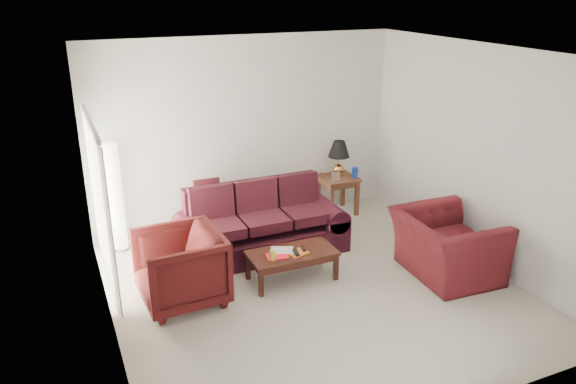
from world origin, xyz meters
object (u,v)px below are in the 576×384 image
at_px(coffee_table, 292,266).
at_px(armchair_right, 447,246).
at_px(sofa, 261,222).
at_px(armchair_left, 180,268).
at_px(floor_lamp, 115,197).
at_px(end_table, 337,195).

bearing_deg(coffee_table, armchair_right, 1.26).
distance_m(sofa, armchair_left, 1.63).
relative_size(sofa, coffee_table, 2.08).
bearing_deg(floor_lamp, sofa, -26.94).
relative_size(floor_lamp, armchair_right, 1.25).
xyz_separation_m(floor_lamp, coffee_table, (1.97, -1.86, -0.62)).
bearing_deg(armchair_left, armchair_right, 74.76).
bearing_deg(sofa, end_table, 30.07).
relative_size(armchair_left, armchair_right, 0.78).
xyz_separation_m(sofa, end_table, (1.74, 0.91, -0.17)).
relative_size(armchair_left, coffee_table, 0.87).
height_order(sofa, coffee_table, sofa).
relative_size(sofa, end_table, 3.73).
height_order(sofa, floor_lamp, floor_lamp).
height_order(sofa, armchair_right, sofa).
bearing_deg(armchair_left, coffee_table, 85.04).
bearing_deg(sofa, armchair_left, -146.39).
bearing_deg(coffee_table, end_table, 68.42).
xyz_separation_m(sofa, armchair_left, (-1.39, -0.84, -0.03)).
relative_size(end_table, armchair_left, 0.64).
xyz_separation_m(end_table, armchair_right, (0.30, -2.51, 0.10)).
xyz_separation_m(sofa, coffee_table, (0.08, -0.90, -0.29)).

